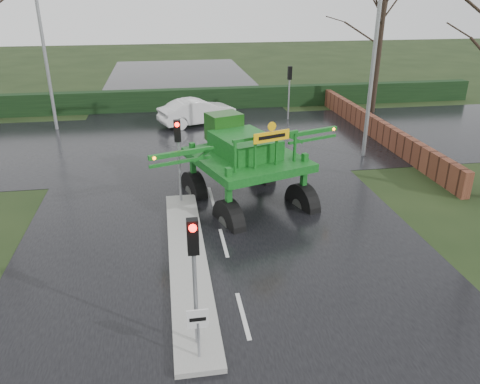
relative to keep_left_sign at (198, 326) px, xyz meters
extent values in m
plane|color=black|center=(1.30, 1.50, -1.06)|extent=(140.00, 140.00, 0.00)
cube|color=black|center=(1.30, 11.50, -1.05)|extent=(14.00, 80.00, 0.02)
cube|color=black|center=(1.30, 17.50, -1.05)|extent=(80.00, 12.00, 0.02)
cube|color=gray|center=(0.00, 4.50, -0.97)|extent=(1.20, 10.00, 0.16)
cube|color=black|center=(1.30, 25.50, -0.31)|extent=(44.00, 0.90, 1.50)
cube|color=#592D1E|center=(11.80, 17.50, -0.46)|extent=(0.40, 20.00, 1.20)
cylinder|color=gray|center=(0.00, 0.00, -0.41)|extent=(0.07, 0.07, 1.00)
cube|color=silver|center=(0.00, 0.00, 0.19)|extent=(0.50, 0.04, 0.50)
cube|color=black|center=(0.00, -0.02, 0.19)|extent=(0.38, 0.01, 0.10)
cylinder|color=gray|center=(0.00, 0.50, 0.69)|extent=(0.10, 0.10, 3.50)
cube|color=black|center=(0.00, 0.50, 2.04)|extent=(0.26, 0.22, 0.85)
sphere|color=#FF0C07|center=(0.00, 0.37, 2.32)|extent=(0.18, 0.18, 0.18)
cylinder|color=gray|center=(0.00, 9.00, 0.69)|extent=(0.10, 0.10, 3.50)
cube|color=black|center=(0.00, 9.00, 2.04)|extent=(0.26, 0.22, 0.85)
sphere|color=#FF0C07|center=(0.00, 8.87, 2.32)|extent=(0.18, 0.18, 0.18)
cylinder|color=gray|center=(7.80, 21.50, 0.69)|extent=(0.10, 0.10, 3.50)
cube|color=black|center=(7.80, 21.50, 2.04)|extent=(0.26, 0.22, 0.85)
sphere|color=#FF0C07|center=(7.80, 21.63, 2.32)|extent=(0.18, 0.18, 0.18)
cylinder|color=gray|center=(9.80, 13.50, 3.94)|extent=(0.20, 0.20, 10.00)
cylinder|color=gray|center=(-7.20, 21.50, 3.94)|extent=(0.20, 0.20, 10.00)
cylinder|color=black|center=(14.30, 22.50, 3.94)|extent=(0.32, 0.32, 10.00)
cylinder|color=black|center=(-0.44, 8.00, -0.13)|extent=(1.08, 1.93, 1.86)
cylinder|color=#595B56|center=(-0.44, 8.00, -0.13)|extent=(0.73, 0.79, 0.65)
cube|color=#0D4D14|center=(-0.44, 8.00, 1.04)|extent=(0.26, 0.26, 2.14)
cylinder|color=black|center=(2.74, 9.08, -0.13)|extent=(1.08, 1.93, 1.86)
cylinder|color=#595B56|center=(2.74, 9.08, -0.13)|extent=(0.73, 0.79, 0.65)
cube|color=#0D4D14|center=(2.74, 9.08, 1.04)|extent=(0.26, 0.26, 2.14)
cylinder|color=black|center=(0.64, 4.83, -0.13)|extent=(1.08, 1.93, 1.86)
cylinder|color=#595B56|center=(0.64, 4.83, -0.13)|extent=(0.73, 0.79, 0.65)
cube|color=#0D4D14|center=(0.64, 4.83, 1.04)|extent=(0.26, 0.26, 2.14)
cylinder|color=black|center=(3.82, 5.91, -0.13)|extent=(1.08, 1.93, 1.86)
cylinder|color=#595B56|center=(3.82, 5.91, -0.13)|extent=(0.73, 0.79, 0.65)
cube|color=#0D4D14|center=(3.82, 5.91, 1.04)|extent=(0.26, 0.26, 2.14)
cube|color=#0D4D14|center=(1.69, 6.96, 1.64)|extent=(5.14, 5.49, 0.33)
cube|color=#0D4D14|center=(1.63, 7.13, 2.16)|extent=(2.84, 3.30, 0.84)
cube|color=#164710|center=(1.03, 8.90, 2.48)|extent=(1.68, 1.51, 1.21)
cube|color=#0D4D14|center=(2.17, 5.55, 2.99)|extent=(2.68, 1.01, 0.11)
cube|color=#0D4D14|center=(-1.01, 5.64, 2.48)|extent=(2.35, 0.94, 0.17)
sphere|color=orange|center=(-1.95, 5.23, 2.48)|extent=(0.13, 0.13, 0.13)
cube|color=#0D4D14|center=(4.63, 7.56, 2.48)|extent=(2.35, 0.94, 0.17)
sphere|color=orange|center=(5.63, 7.80, 2.48)|extent=(0.13, 0.13, 0.13)
cube|color=#F9B60D|center=(2.29, 5.19, 3.09)|extent=(1.43, 0.53, 0.37)
cube|color=black|center=(2.29, 5.19, 3.09)|extent=(1.06, 0.37, 0.13)
cylinder|color=#F9B60D|center=(2.29, 5.19, 3.46)|extent=(0.33, 0.14, 0.34)
imported|color=silver|center=(1.69, 21.23, -1.06)|extent=(5.31, 3.38, 1.65)
camera|label=1|loc=(-0.44, -8.60, 7.05)|focal=35.00mm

